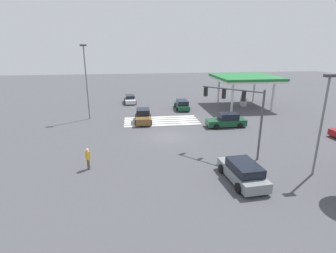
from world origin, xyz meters
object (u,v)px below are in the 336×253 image
street_light_pole_b (323,117)px  street_light_pole_a (86,77)px  car_0 (243,172)px  car_1 (227,121)px  car_2 (182,105)px  car_5 (130,99)px  traffic_signal_mast (240,106)px  car_3 (143,116)px  pedestrian (88,158)px

street_light_pole_b → street_light_pole_a: bearing=-43.9°
car_0 → car_1: bearing=-19.0°
car_2 → car_5: size_ratio=1.07×
traffic_signal_mast → car_5: bearing=-23.0°
street_light_pole_a → car_5: bearing=-119.2°
car_1 → street_light_pole_b: 13.56m
traffic_signal_mast → car_5: 25.91m
car_2 → car_3: size_ratio=0.98×
traffic_signal_mast → car_1: bearing=-59.0°
traffic_signal_mast → car_0: (1.45, 4.87, -3.77)m
car_0 → car_3: size_ratio=1.01×
car_5 → traffic_signal_mast: bearing=19.7°
car_5 → street_light_pole_a: bearing=-31.5°
traffic_signal_mast → street_light_pole_b: 6.32m
car_2 → car_3: 8.90m
car_3 → street_light_pole_b: street_light_pole_b is taller
street_light_pole_b → car_5: bearing=-63.7°
car_1 → car_3: (9.96, -3.43, 0.02)m
pedestrian → car_2: bearing=16.8°
car_2 → pedestrian: (11.22, 19.30, 0.31)m
car_3 → car_0: bearing=23.3°
car_0 → pedestrian: pedestrian is taller
street_light_pole_a → car_3: bearing=161.0°
traffic_signal_mast → car_2: 18.43m
car_3 → street_light_pole_a: 8.94m
car_1 → car_5: size_ratio=1.09×
car_0 → car_5: 29.76m
traffic_signal_mast → car_0: size_ratio=1.26×
car_1 → car_5: car_1 is taller
street_light_pole_b → traffic_signal_mast: bearing=-46.2°
car_1 → street_light_pole_b: size_ratio=0.63×
car_5 → street_light_pole_a: 12.13m
street_light_pole_a → car_2: bearing=-163.9°
traffic_signal_mast → car_0: traffic_signal_mast is taller
traffic_signal_mast → car_0: bearing=118.4°
car_1 → street_light_pole_a: 18.68m
traffic_signal_mast → car_2: size_ratio=1.30×
traffic_signal_mast → car_1: 9.29m
car_0 → car_1: size_ratio=1.02×
car_1 → car_3: size_ratio=1.00×
car_3 → car_5: (1.71, -12.08, -0.14)m
traffic_signal_mast → car_1: (-2.06, -8.24, -3.77)m
street_light_pole_b → car_3: bearing=-52.9°
traffic_signal_mast → car_3: bearing=-10.9°
car_3 → street_light_pole_b: 20.70m
pedestrian → street_light_pole_a: 16.27m
car_0 → car_1: car_1 is taller
car_0 → street_light_pole_a: (13.55, -18.98, 4.88)m
traffic_signal_mast → car_3: traffic_signal_mast is taller
car_0 → pedestrian: bearing=68.8°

